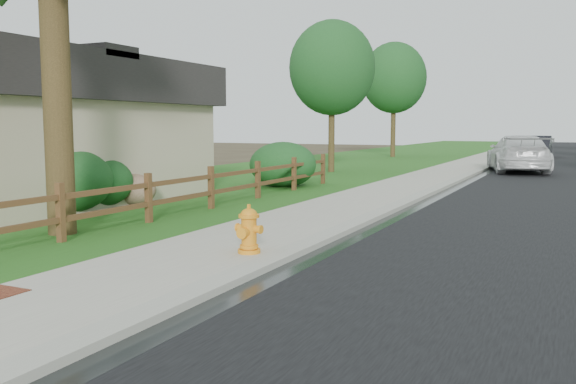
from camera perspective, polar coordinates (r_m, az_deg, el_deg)
The scene contains 16 objects.
ground at distance 7.00m, azimuth -16.28°, elevation -11.32°, with size 120.00×120.00×0.00m, color #3C3121.
curb at distance 40.20m, azimuth 19.76°, elevation 2.96°, with size 0.40×90.00×0.12m, color gray.
wet_gutter at distance 40.17m, azimuth 20.25°, elevation 2.89°, with size 0.50×90.00×0.00m, color black.
sidewalk at distance 40.35m, azimuth 17.92°, elevation 3.02°, with size 2.20×90.00×0.10m, color #9E9689.
grass_strip at distance 40.65m, azimuth 15.26°, elevation 3.10°, with size 1.60×90.00×0.06m, color #255117.
lawn_near at distance 41.90m, azimuth 8.24°, elevation 3.33°, with size 9.00×90.00×0.04m, color #255117.
ranch_fence at distance 14.01m, azimuth -9.87°, elevation 0.13°, with size 0.12×16.92×1.10m.
fire_hydrant at distance 9.52m, azimuth -3.69°, elevation -3.63°, with size 0.49×0.40×0.77m.
white_suv at distance 29.28m, azimuth 20.73°, elevation 3.38°, with size 2.30×5.65×1.64m, color silver.
dark_car_far at distance 43.98m, azimuth 22.40°, elevation 3.97°, with size 1.49×4.27×1.41m, color black.
boulder at distance 16.46m, azimuth -14.19°, elevation 0.21°, with size 1.24×0.93×0.83m, color brown.
shrub_b at distance 15.38m, azimuth -20.17°, elevation 1.01°, with size 2.25×2.25×1.57m, color #19461C.
shrub_c at distance 16.13m, azimuth -17.52°, elevation 0.90°, with size 1.85×1.85×1.33m, color #19461C.
shrub_d at distance 20.64m, azimuth -0.48°, elevation 2.58°, with size 2.27×2.27×1.55m, color #19461C.
tree_near_left at distance 27.29m, azimuth 4.14°, elevation 11.48°, with size 3.77×3.77×6.68m.
tree_mid_left at distance 41.05m, azimuth 9.89°, elevation 10.46°, with size 4.21×4.21×7.52m.
Camera 1 is at (4.50, -4.94, 2.08)m, focal length 38.00 mm.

